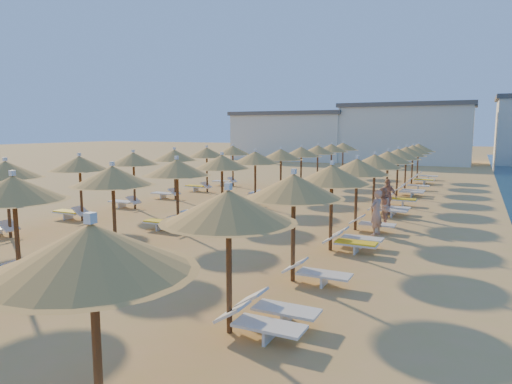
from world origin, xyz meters
The scene contains 9 objects.
ground centered at (0.00, 0.00, 0.00)m, with size 220.00×220.00×0.00m, color tan.
hotel_blocks centered at (2.43, 45.71, 3.70)m, with size 48.03×12.14×8.10m.
parasol_row_east centered at (4.05, 5.69, 2.59)m, with size 2.77×42.25×3.11m.
parasol_row_west centered at (-2.33, 5.69, 2.59)m, with size 2.77×42.25×3.11m.
parasol_row_inland centered at (-7.64, 3.89, 2.59)m, with size 2.77×24.30×3.11m.
loungers centered at (-0.67, 5.18, 0.34)m, with size 14.92×40.10×0.66m.
beachgoer_b centered at (4.88, 5.20, 0.84)m, with size 0.81×0.63×1.67m, color tan.
beachgoer_a centered at (5.00, 3.26, 0.91)m, with size 0.66×0.43×1.81m, color tan.
beachgoer_c centered at (4.55, 8.23, 0.87)m, with size 1.02×0.43×1.75m, color tan.
Camera 1 is at (8.42, -14.67, 4.16)m, focal length 32.00 mm.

